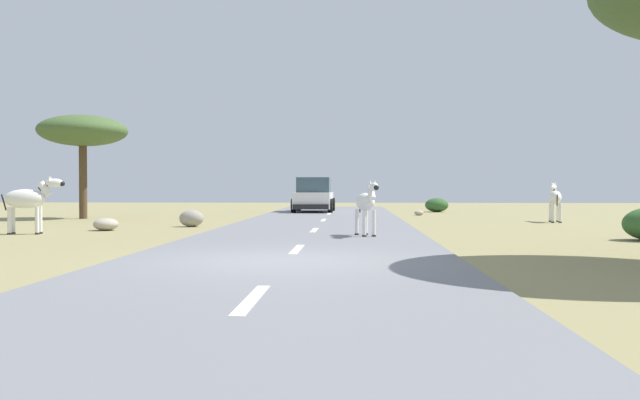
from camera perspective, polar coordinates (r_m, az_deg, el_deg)
ground_plane at (r=11.49m, az=-3.10°, el=-5.35°), size 90.00×90.00×0.00m
road at (r=11.48m, az=-2.79°, el=-5.23°), size 6.00×64.00×0.05m
lane_markings at (r=10.49m, az=-3.33°, el=-5.68°), size 0.16×56.00×0.01m
zebra_0 at (r=17.13m, az=3.93°, el=-0.24°), size 0.68×1.46×1.42m
zebra_1 at (r=26.27m, az=19.26°, el=0.17°), size 0.59×1.59×1.51m
zebra_2 at (r=20.13m, az=-23.43°, el=0.04°), size 1.69×0.61×1.60m
car_0 at (r=34.25m, az=-0.52°, el=0.34°), size 2.07×4.36×1.74m
tree_3 at (r=29.30m, az=-19.43°, el=5.48°), size 3.59×3.59×4.23m
bush_0 at (r=35.72m, az=9.84°, el=-0.42°), size 1.21×1.09×0.73m
rock_0 at (r=21.07m, az=-17.66°, el=-1.97°), size 0.74×0.75×0.37m
rock_1 at (r=31.28m, az=8.37°, el=-1.08°), size 0.42×0.36×0.23m
rock_2 at (r=22.36m, az=-10.82°, el=-1.53°), size 0.79×0.58×0.55m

